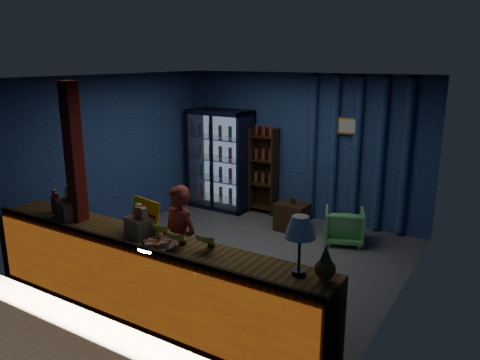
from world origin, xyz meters
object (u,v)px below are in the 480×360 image
at_px(pastry_tray, 156,244).
at_px(table_lamp, 300,229).
at_px(shopkeeper, 179,245).
at_px(green_chair, 344,226).

relative_size(pastry_tray, table_lamp, 0.74).
xyz_separation_m(shopkeeper, pastry_tray, (0.19, -0.60, 0.26)).
bearing_deg(table_lamp, green_chair, 102.03).
xyz_separation_m(green_chair, pastry_tray, (-0.85, -3.39, 0.70)).
bearing_deg(green_chair, table_lamp, 80.77).
bearing_deg(pastry_tray, table_lamp, 6.64).
distance_m(shopkeeper, pastry_tray, 0.68).
bearing_deg(pastry_tray, shopkeeper, 107.54).
bearing_deg(table_lamp, pastry_tray, -173.36).
distance_m(shopkeeper, table_lamp, 1.90).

